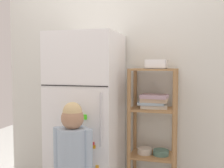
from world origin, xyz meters
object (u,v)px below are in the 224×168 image
object	(u,v)px
pantry_shelf_unit	(153,120)
fruit_bin	(157,65)
child_standing	(73,153)
refrigerator	(87,118)

from	to	relation	value
pantry_shelf_unit	fruit_bin	world-z (taller)	fruit_bin
child_standing	fruit_bin	xyz separation A→B (m)	(0.59, 0.61, 0.70)
fruit_bin	pantry_shelf_unit	bearing A→B (deg)	155.24
refrigerator	pantry_shelf_unit	xyz separation A→B (m)	(0.62, 0.14, -0.02)
refrigerator	fruit_bin	world-z (taller)	refrigerator
child_standing	pantry_shelf_unit	bearing A→B (deg)	48.65
pantry_shelf_unit	refrigerator	bearing A→B (deg)	-167.16
child_standing	pantry_shelf_unit	distance (m)	0.86
pantry_shelf_unit	fruit_bin	size ratio (longest dim) A/B	6.73
refrigerator	fruit_bin	size ratio (longest dim) A/B	8.46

